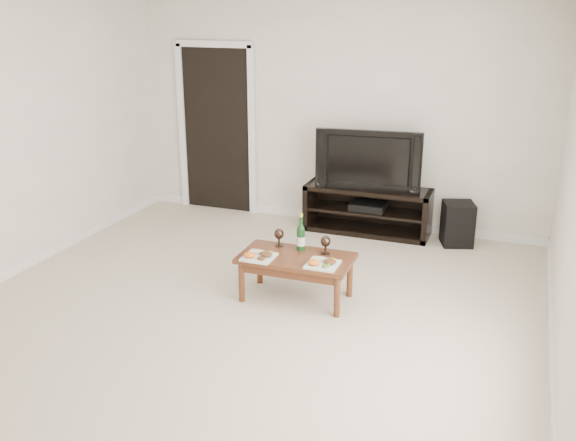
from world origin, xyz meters
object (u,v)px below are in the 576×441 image
at_px(media_console, 367,210).
at_px(television, 369,158).
at_px(coffee_table, 296,278).
at_px(subwoofer, 458,224).

distance_m(media_console, television, 0.62).
bearing_deg(television, coffee_table, -101.12).
relative_size(media_console, coffee_table, 1.44).
xyz_separation_m(media_console, coffee_table, (-0.17, -1.97, -0.07)).
distance_m(media_console, subwoofer, 1.04).
xyz_separation_m(subwoofer, coffee_table, (-1.21, -1.94, -0.03)).
distance_m(subwoofer, coffee_table, 2.28).
distance_m(television, coffee_table, 2.09).
relative_size(television, coffee_table, 1.18).
distance_m(television, subwoofer, 1.22).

